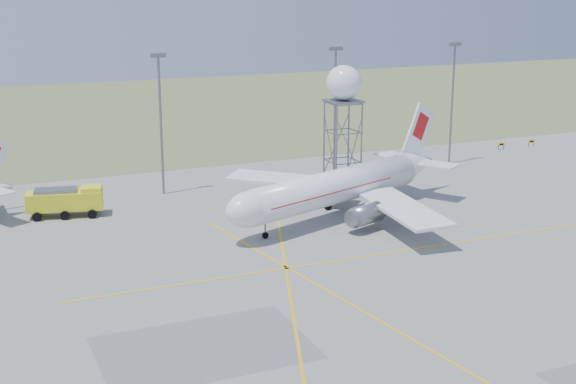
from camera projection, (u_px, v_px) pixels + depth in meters
name	position (u px, v px, depth m)	size (l,w,h in m)	color
ground	(504.00, 381.00, 63.33)	(400.00, 400.00, 0.00)	gray
grass_strip	(124.00, 113.00, 187.41)	(400.00, 120.00, 0.03)	#5B723E
mast_b	(160.00, 113.00, 114.86)	(2.20, 0.50, 20.50)	slate
mast_c	(335.00, 101.00, 125.60)	(2.20, 0.50, 20.50)	slate
mast_d	(453.00, 93.00, 134.04)	(2.20, 0.50, 20.50)	slate
taxi_sign_near	(501.00, 145.00, 148.24)	(1.60, 0.17, 1.20)	black
taxi_sign_far	(531.00, 142.00, 150.92)	(1.60, 0.17, 1.20)	black
airliner_main	(338.00, 187.00, 105.46)	(38.36, 36.03, 13.47)	white
radar_tower	(343.00, 121.00, 117.77)	(5.14, 5.14, 18.59)	slate
fire_truck	(67.00, 202.00, 106.49)	(10.32, 5.60, 3.94)	yellow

